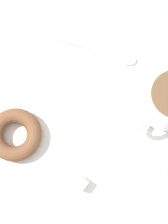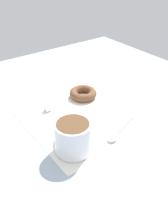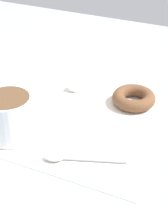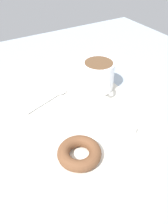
{
  "view_description": "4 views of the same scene",
  "coord_description": "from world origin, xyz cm",
  "views": [
    {
      "loc": [
        -6.19,
        12.51,
        65.86
      ],
      "look_at": [
        2.17,
        1.43,
        2.3
      ],
      "focal_mm": 60.0,
      "sensor_mm": 36.0,
      "label": 1
    },
    {
      "loc": [
        -34.96,
        -48.81,
        44.55
      ],
      "look_at": [
        2.17,
        1.43,
        2.3
      ],
      "focal_mm": 40.0,
      "sensor_mm": 36.0,
      "label": 2
    },
    {
      "loc": [
        27.57,
        -55.48,
        44.48
      ],
      "look_at": [
        2.17,
        1.43,
        2.3
      ],
      "focal_mm": 60.0,
      "sensor_mm": 36.0,
      "label": 3
    },
    {
      "loc": [
        23.52,
        37.64,
        37.86
      ],
      "look_at": [
        2.17,
        1.43,
        2.3
      ],
      "focal_mm": 35.0,
      "sensor_mm": 36.0,
      "label": 4
    }
  ],
  "objects": [
    {
      "name": "coffee_cup",
      "position": [
        -8.58,
        -8.43,
        4.67
      ],
      "size": [
        9.34,
        12.53,
        8.45
      ],
      "color": "white",
      "rests_on": "napkin"
    },
    {
      "name": "napkin",
      "position": [
        2.17,
        1.43,
        0.15
      ],
      "size": [
        33.73,
        33.73,
        0.3
      ],
      "primitive_type": "cube",
      "rotation": [
        0.0,
        0.0,
        -0.01
      ],
      "color": "white",
      "rests_on": "ground_plane"
    },
    {
      "name": "ground_plane",
      "position": [
        0.0,
        0.0,
        -1.0
      ],
      "size": [
        120.0,
        120.0,
        2.0
      ],
      "primitive_type": "cube",
      "color": "#99A8B7"
    },
    {
      "name": "donut",
      "position": [
        9.4,
        11.74,
        1.62
      ],
      "size": [
        9.4,
        9.4,
        2.64
      ],
      "primitive_type": "torus",
      "color": "brown",
      "rests_on": "napkin"
    },
    {
      "name": "spoon",
      "position": [
        4.3,
        -10.86,
        0.7
      ],
      "size": [
        14.37,
        6.22,
        0.9
      ],
      "color": "silver",
      "rests_on": "napkin"
    },
    {
      "name": "sugar_cube",
      "position": [
        -4.77,
        11.52,
        1.27
      ],
      "size": [
        1.94,
        1.94,
        1.94
      ],
      "primitive_type": "cube",
      "color": "white",
      "rests_on": "napkin"
    }
  ]
}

